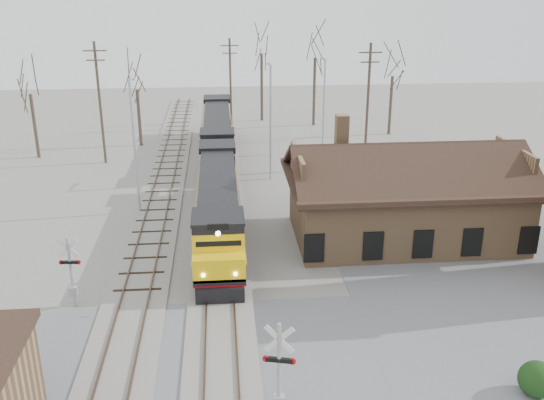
{
  "coord_description": "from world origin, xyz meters",
  "views": [
    {
      "loc": [
        0.28,
        -23.68,
        16.24
      ],
      "look_at": [
        3.13,
        9.0,
        3.99
      ],
      "focal_mm": 40.0,
      "sensor_mm": 36.0,
      "label": 1
    }
  ],
  "objects": [
    {
      "name": "tree_c",
      "position": [
        5.23,
        46.67,
        9.04
      ],
      "size": [
        5.18,
        5.18,
        12.69
      ],
      "color": "#382D23",
      "rests_on": "ground"
    },
    {
      "name": "tree_d",
      "position": [
        10.96,
        43.84,
        8.83
      ],
      "size": [
        5.06,
        5.06,
        12.39
      ],
      "color": "#382D23",
      "rests_on": "ground"
    },
    {
      "name": "tree_e",
      "position": [
        18.46,
        38.97,
        7.23
      ],
      "size": [
        4.15,
        4.15,
        10.16
      ],
      "color": "#382D23",
      "rests_on": "ground"
    },
    {
      "name": "tree_b",
      "position": [
        -7.75,
        36.65,
        6.54
      ],
      "size": [
        3.75,
        3.75,
        9.19
      ],
      "color": "#382D23",
      "rests_on": "ground"
    },
    {
      "name": "road",
      "position": [
        0.0,
        0.0,
        0.01
      ],
      "size": [
        60.0,
        9.0,
        0.03
      ],
      "primitive_type": "cube",
      "color": "slate",
      "rests_on": "ground"
    },
    {
      "name": "locomotive_trailing",
      "position": [
        0.0,
        31.75,
        2.16
      ],
      "size": [
        2.77,
        18.57,
        3.9
      ],
      "color": "black",
      "rests_on": "ground"
    },
    {
      "name": "locomotive_lead",
      "position": [
        0.0,
        12.9,
        2.16
      ],
      "size": [
        2.77,
        18.57,
        4.12
      ],
      "color": "black",
      "rests_on": "ground"
    },
    {
      "name": "tree_a",
      "position": [
        -16.9,
        33.09,
        6.95
      ],
      "size": [
        3.99,
        3.99,
        9.77
      ],
      "color": "#382D23",
      "rests_on": "ground"
    },
    {
      "name": "utility_pole_b",
      "position": [
        1.56,
        43.92,
        5.11
      ],
      "size": [
        2.0,
        0.24,
        9.76
      ],
      "color": "#382D23",
      "rests_on": "ground"
    },
    {
      "name": "utility_pole_a",
      "position": [
        -10.3,
        30.77,
        5.66
      ],
      "size": [
        2.0,
        0.24,
        10.86
      ],
      "color": "#382D23",
      "rests_on": "ground"
    },
    {
      "name": "streetlight_a",
      "position": [
        -5.75,
        18.11,
        5.32
      ],
      "size": [
        0.25,
        2.04,
        9.56
      ],
      "color": "#A5A8AD",
      "rests_on": "ground"
    },
    {
      "name": "track_main",
      "position": [
        0.0,
        15.0,
        0.07
      ],
      "size": [
        3.4,
        90.0,
        0.24
      ],
      "color": "gray",
      "rests_on": "ground"
    },
    {
      "name": "streetlight_c",
      "position": [
        10.12,
        32.63,
        5.02
      ],
      "size": [
        0.25,
        2.04,
        8.97
      ],
      "color": "#A5A8AD",
      "rests_on": "ground"
    },
    {
      "name": "depot",
      "position": [
        11.99,
        12.0,
        2.41
      ],
      "size": [
        15.2,
        9.31,
        7.9
      ],
      "color": "#946F4C",
      "rests_on": "ground"
    },
    {
      "name": "track_siding",
      "position": [
        -4.5,
        15.0,
        0.07
      ],
      "size": [
        3.4,
        90.0,
        0.24
      ],
      "color": "gray",
      "rests_on": "ground"
    },
    {
      "name": "crossbuck_far",
      "position": [
        -7.54,
        4.76,
        1.84
      ],
      "size": [
        1.12,
        0.29,
        3.9
      ],
      "rotation": [
        0.0,
        0.0,
        3.07
      ],
      "color": "#A5A8AD",
      "rests_on": "ground"
    },
    {
      "name": "ground",
      "position": [
        0.0,
        0.0,
        0.0
      ],
      "size": [
        140.0,
        140.0,
        0.0
      ],
      "primitive_type": "plane",
      "color": "gray",
      "rests_on": "ground"
    },
    {
      "name": "streetlight_b",
      "position": [
        4.4,
        24.89,
        5.32
      ],
      "size": [
        0.25,
        2.04,
        9.57
      ],
      "color": "#A5A8AD",
      "rests_on": "ground"
    },
    {
      "name": "hedge_a",
      "position": [
        12.84,
        -4.15,
        0.76
      ],
      "size": [
        1.51,
        1.51,
        1.51
      ],
      "primitive_type": "sphere",
      "color": "black",
      "rests_on": "ground"
    },
    {
      "name": "crossbuck_near",
      "position": [
        2.18,
        -4.91,
        2.06
      ],
      "size": [
        1.24,
        0.39,
        4.43
      ],
      "rotation": [
        0.0,
        0.0,
        -0.25
      ],
      "color": "#A5A8AD",
      "rests_on": "ground"
    },
    {
      "name": "utility_pole_c",
      "position": [
        13.04,
        27.29,
        5.68
      ],
      "size": [
        2.0,
        0.24,
        10.89
      ],
      "color": "#382D23",
      "rests_on": "ground"
    }
  ]
}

